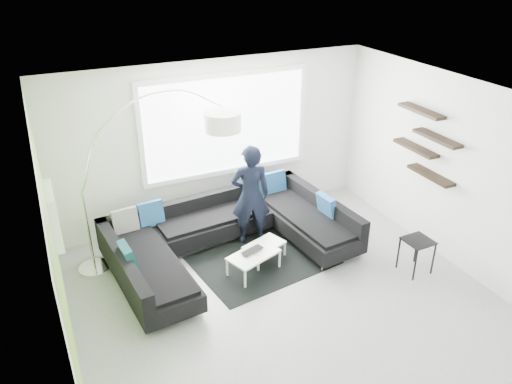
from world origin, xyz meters
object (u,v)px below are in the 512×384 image
sectional_sofa (232,238)px  arc_lamp (82,193)px  coffee_table (259,257)px  person (250,195)px  side_table (416,256)px  laptop (255,252)px

sectional_sofa → arc_lamp: size_ratio=1.44×
coffee_table → person: bearing=56.7°
coffee_table → person: size_ratio=0.58×
sectional_sofa → side_table: 2.77m
person → laptop: size_ratio=4.03×
side_table → person: person is taller
coffee_table → side_table: size_ratio=1.81×
person → arc_lamp: bearing=7.3°
coffee_table → side_table: bearing=-47.8°
person → side_table: bearing=149.6°
coffee_table → sectional_sofa: bearing=107.3°
sectional_sofa → arc_lamp: 2.30m
sectional_sofa → side_table: (2.34, -1.48, -0.07)m
coffee_table → side_table: (2.05, -1.10, 0.11)m
arc_lamp → person: size_ratio=1.54×
arc_lamp → laptop: bearing=-21.8°
sectional_sofa → laptop: bearing=-76.9°
arc_lamp → side_table: 4.91m
sectional_sofa → laptop: size_ratio=8.97×
coffee_table → person: 0.99m
side_table → person: bearing=136.5°
coffee_table → arc_lamp: size_ratio=0.37×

